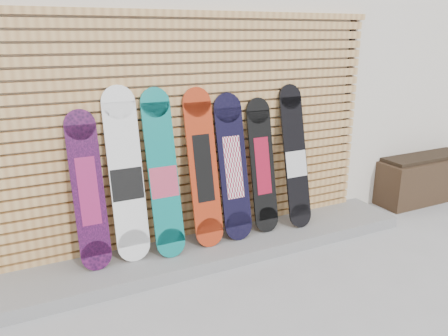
{
  "coord_description": "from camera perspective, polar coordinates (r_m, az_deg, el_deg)",
  "views": [
    {
      "loc": [
        -1.59,
        -2.87,
        2.1
      ],
      "look_at": [
        0.19,
        0.75,
        0.85
      ],
      "focal_mm": 35.0,
      "sensor_mm": 36.0,
      "label": 1
    }
  ],
  "objects": [
    {
      "name": "snowboard_3",
      "position": [
        4.15,
        -2.73,
        -0.04
      ],
      "size": [
        0.28,
        0.34,
        1.5
      ],
      "color": "#AA2E12",
      "rests_on": "concrete_step"
    },
    {
      "name": "snowboard_0",
      "position": [
        3.91,
        -17.31,
        -2.91
      ],
      "size": [
        0.26,
        0.31,
        1.37
      ],
      "color": "black",
      "rests_on": "concrete_step"
    },
    {
      "name": "concrete_step",
      "position": [
        4.33,
        -3.67,
        -10.87
      ],
      "size": [
        4.6,
        0.7,
        0.12
      ],
      "primitive_type": "cube",
      "color": "gray",
      "rests_on": "ground"
    },
    {
      "name": "building",
      "position": [
        6.7,
        -8.24,
        14.49
      ],
      "size": [
        12.0,
        5.0,
        3.6
      ],
      "primitive_type": "cube",
      "color": "silver",
      "rests_on": "ground"
    },
    {
      "name": "snowboard_1",
      "position": [
        3.94,
        -12.64,
        -1.1
      ],
      "size": [
        0.3,
        0.3,
        1.56
      ],
      "color": "white",
      "rests_on": "concrete_step"
    },
    {
      "name": "ground",
      "position": [
        3.89,
        2.48,
        -15.45
      ],
      "size": [
        80.0,
        80.0,
        0.0
      ],
      "primitive_type": "plane",
      "color": "#9C9C9F",
      "rests_on": "ground"
    },
    {
      "name": "snowboard_6",
      "position": [
        4.64,
        9.3,
        1.32
      ],
      "size": [
        0.26,
        0.37,
        1.48
      ],
      "color": "black",
      "rests_on": "concrete_step"
    },
    {
      "name": "snowboard_5",
      "position": [
        4.47,
        5.03,
        0.29
      ],
      "size": [
        0.27,
        0.31,
        1.36
      ],
      "color": "black",
      "rests_on": "concrete_step"
    },
    {
      "name": "snowboard_2",
      "position": [
        3.99,
        -7.96,
        -0.89
      ],
      "size": [
        0.27,
        0.38,
        1.52
      ],
      "color": "#0C736F",
      "rests_on": "concrete_step"
    },
    {
      "name": "snowboard_4",
      "position": [
        4.29,
        1.19,
        0.08
      ],
      "size": [
        0.29,
        0.34,
        1.43
      ],
      "color": "black",
      "rests_on": "concrete_step"
    },
    {
      "name": "planter_box",
      "position": [
        6.26,
        24.23,
        -1.09
      ],
      "size": [
        1.34,
        0.56,
        0.6
      ],
      "color": "#312215",
      "rests_on": "ground"
    },
    {
      "name": "slat_wall",
      "position": [
        4.19,
        -5.5,
        4.88
      ],
      "size": [
        4.26,
        0.08,
        2.29
      ],
      "color": "tan",
      "rests_on": "ground"
    }
  ]
}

